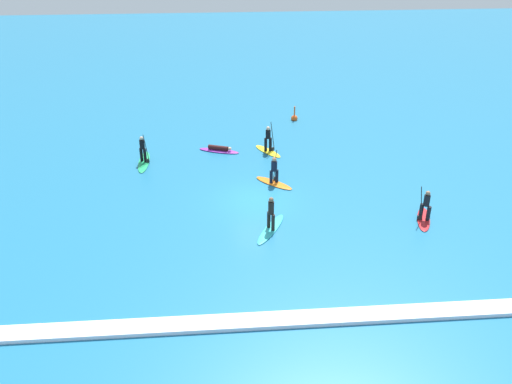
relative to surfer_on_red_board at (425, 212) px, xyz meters
name	(u,v)px	position (x,y,z in m)	size (l,w,h in m)	color
ground_plane	(256,200)	(-8.70, 2.89, -0.49)	(120.00, 120.00, 0.00)	#1E6B93
surfer_on_red_board	(425,212)	(0.00, 0.00, 0.00)	(1.42, 2.63, 2.05)	red
surfer_on_green_board	(143,156)	(-15.55, 8.45, -0.05)	(0.74, 3.28, 2.01)	#23B266
surfer_on_teal_board	(271,222)	(-8.19, -0.35, 0.00)	(2.03, 3.07, 1.90)	#33C6CC
surfer_on_orange_board	(274,176)	(-7.47, 4.80, -0.01)	(2.36, 2.31, 2.03)	orange
surfer_on_yellow_board	(268,144)	(-7.36, 9.52, 0.04)	(1.93, 2.52, 2.18)	yellow
surfer_on_purple_board	(219,149)	(-10.65, 9.83, -0.35)	(2.85, 1.58, 0.41)	purple
marker_buoy	(294,118)	(-4.73, 15.41, -0.33)	(0.51, 0.51, 1.22)	#E55119
wave_crest	(276,320)	(-8.70, -7.26, -0.40)	(22.81, 0.90, 0.18)	white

